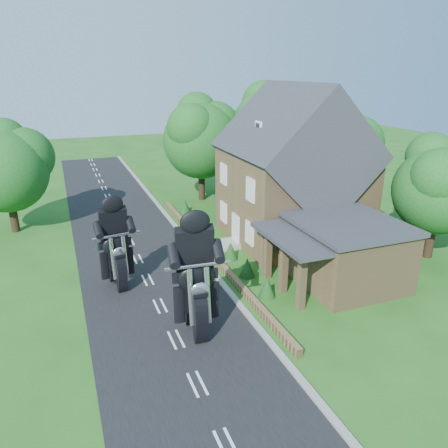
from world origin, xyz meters
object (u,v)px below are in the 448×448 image
object	(u,v)px
motorcycle_follow	(118,274)
motorcycle_lead	(196,316)
house	(293,175)
annex	(343,251)
garden_wall	(210,252)

from	to	relation	value
motorcycle_follow	motorcycle_lead	bearing A→B (deg)	106.44
house	annex	world-z (taller)	house
garden_wall	motorcycle_follow	size ratio (longest dim) A/B	13.51
house	motorcycle_follow	world-z (taller)	house
house	annex	xyz separation A→B (m)	(-0.62, -6.80, -2.58)
motorcycle_follow	annex	bearing A→B (deg)	154.36
garden_wall	motorcycle_lead	size ratio (longest dim) A/B	11.96
annex	motorcycle_follow	bearing A→B (deg)	162.56
motorcycle_follow	house	bearing A→B (deg)	-173.37
annex	motorcycle_lead	world-z (taller)	annex
annex	motorcycle_lead	xyz separation A→B (m)	(-8.89, -2.01, -0.91)
house	motorcycle_lead	size ratio (longest dim) A/B	5.57
garden_wall	house	xyz separation A→B (m)	(6.19, 1.00, 4.14)
garden_wall	house	bearing A→B (deg)	9.17
motorcycle_lead	motorcycle_follow	size ratio (longest dim) A/B	1.13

